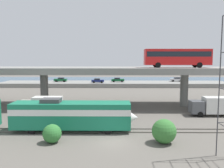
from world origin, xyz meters
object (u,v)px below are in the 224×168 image
object	(u,v)px
service_truck_west	(42,105)
service_truck_east	(212,106)
transit_bus_on_overpass	(177,56)
parked_car_1	(61,80)
parked_car_2	(176,79)
train_locomotive	(77,114)
parked_car_3	(98,81)
parked_car_0	(118,80)

from	to	relation	value
service_truck_west	service_truck_east	xyz separation A→B (m)	(27.68, 0.00, 0.00)
transit_bus_on_overpass	service_truck_east	bearing A→B (deg)	-54.16
parked_car_1	parked_car_2	distance (m)	40.63
train_locomotive	parked_car_3	world-z (taller)	train_locomotive
service_truck_west	parked_car_3	distance (m)	40.28
parked_car_3	train_locomotive	bearing A→B (deg)	-89.02
train_locomotive	transit_bus_on_overpass	world-z (taller)	transit_bus_on_overpass
train_locomotive	service_truck_east	size ratio (longest dim) A/B	2.34
transit_bus_on_overpass	parked_car_0	bearing A→B (deg)	105.82
parked_car_0	parked_car_2	xyz separation A→B (m)	(20.74, 1.89, -0.00)
service_truck_west	parked_car_2	world-z (taller)	service_truck_west
parked_car_3	parked_car_0	bearing A→B (deg)	24.66
parked_car_2	parked_car_0	bearing A→B (deg)	5.20
transit_bus_on_overpass	parked_car_0	distance (m)	39.05
service_truck_east	parked_car_1	distance (m)	55.57
parked_car_3	parked_car_1	bearing A→B (deg)	164.48
service_truck_east	parked_car_1	bearing A→B (deg)	-51.44
service_truck_west	parked_car_1	size ratio (longest dim) A/B	1.55
parked_car_0	parked_car_3	size ratio (longest dim) A/B	1.07
parked_car_0	parked_car_3	xyz separation A→B (m)	(-6.67, -3.06, -0.00)
service_truck_west	parked_car_0	world-z (taller)	service_truck_west
train_locomotive	parked_car_1	distance (m)	53.68
parked_car_1	parked_car_2	bearing A→B (deg)	-178.18
parked_car_2	train_locomotive	bearing A→B (deg)	63.40
parked_car_1	parked_car_2	size ratio (longest dim) A/B	1.04
parked_car_0	parked_car_1	bearing A→B (deg)	178.27
parked_car_1	parked_car_3	size ratio (longest dim) A/B	1.06
transit_bus_on_overpass	parked_car_1	bearing A→B (deg)	128.97
transit_bus_on_overpass	parked_car_1	size ratio (longest dim) A/B	2.74
parked_car_0	service_truck_east	bearing A→B (deg)	-70.99
parked_car_0	service_truck_west	bearing A→B (deg)	-106.77
parked_car_0	parked_car_1	distance (m)	19.88
train_locomotive	parked_car_1	world-z (taller)	train_locomotive
train_locomotive	service_truck_east	xyz separation A→B (m)	(20.62, 8.36, -0.56)
train_locomotive	service_truck_west	distance (m)	10.96
train_locomotive	parked_car_1	size ratio (longest dim) A/B	3.64
transit_bus_on_overpass	parked_car_2	xyz separation A→B (m)	(10.29, 38.76, -7.53)
train_locomotive	service_truck_east	world-z (taller)	train_locomotive
transit_bus_on_overpass	service_truck_east	distance (m)	10.89
train_locomotive	parked_car_2	world-z (taller)	train_locomotive
transit_bus_on_overpass	parked_car_3	size ratio (longest dim) A/B	2.92
service_truck_east	parked_car_2	size ratio (longest dim) A/B	1.61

